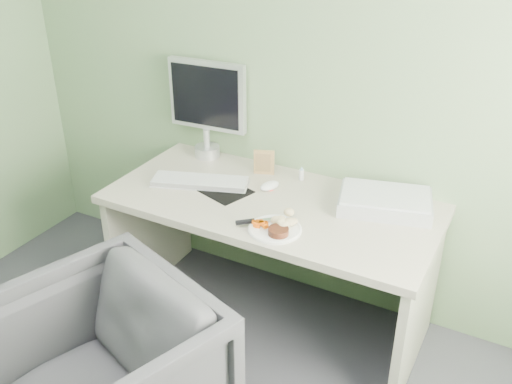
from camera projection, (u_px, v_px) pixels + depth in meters
The scene contains 15 objects.
wall_back at pixel (308, 55), 2.75m from camera, with size 3.50×3.50×0.00m, color #648059.
desk at pixel (270, 233), 2.84m from camera, with size 1.60×0.75×0.73m.
plate at pixel (275, 229), 2.51m from camera, with size 0.24×0.24×0.01m, color white.
steak at pixel (278, 231), 2.45m from camera, with size 0.09×0.09×0.03m, color black.
potato_pile at pixel (284, 219), 2.52m from camera, with size 0.10×0.07×0.05m, color tan.
carrot_heap at pixel (261, 222), 2.51m from camera, with size 0.06×0.05×0.04m, color #EA5804.
steak_knife at pixel (253, 221), 2.53m from camera, with size 0.18×0.16×0.02m.
mousepad at pixel (225, 191), 2.83m from camera, with size 0.23×0.20×0.00m, color black.
keyboard at pixel (200, 181), 2.90m from camera, with size 0.48×0.14×0.02m, color white.
computer_mouse at pixel (270, 186), 2.84m from camera, with size 0.06×0.11×0.04m, color white.
photo_frame at pixel (264, 162), 2.98m from camera, with size 0.11×0.01×0.13m, color #A4834C.
eyedrop_bottle at pixel (301, 174), 2.93m from camera, with size 0.03×0.03×0.07m.
scanner at pixel (385, 202), 2.67m from camera, with size 0.42×0.28×0.07m, color #A9ACB0.
monitor at pixel (207, 104), 3.08m from camera, with size 0.45×0.14×0.54m.
desk_chair at pixel (99, 384), 2.20m from camera, with size 0.79×0.81×0.74m, color #36353A.
Camera 1 is at (1.07, -0.53, 2.06)m, focal length 40.00 mm.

